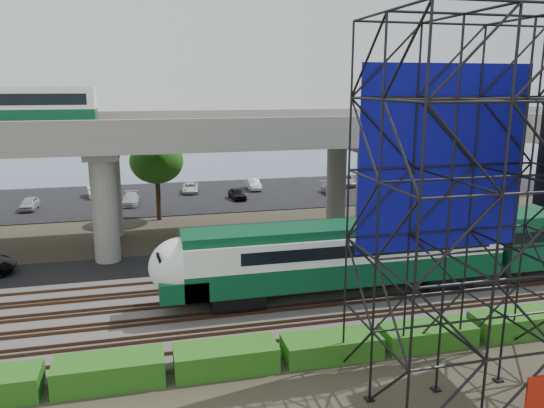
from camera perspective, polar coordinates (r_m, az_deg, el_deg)
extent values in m
plane|color=#474233|center=(29.53, 1.61, -12.38)|extent=(140.00, 140.00, 0.00)
cube|color=slate|center=(31.25, 0.63, -10.70)|extent=(90.00, 12.00, 0.20)
cube|color=black|center=(39.02, -2.46, -5.94)|extent=(90.00, 5.00, 0.08)
cube|color=black|center=(61.48, -6.74, 0.94)|extent=(90.00, 18.00, 0.08)
cube|color=#485E77|center=(83.03, -8.61, 3.95)|extent=(140.00, 40.00, 0.03)
cube|color=#472D1E|center=(27.06, 3.17, -14.21)|extent=(90.00, 0.08, 0.16)
cube|color=#472D1E|center=(28.29, 2.31, -12.93)|extent=(90.00, 0.08, 0.16)
cube|color=#472D1E|center=(28.78, 2.00, -12.46)|extent=(90.00, 0.08, 0.16)
cube|color=#472D1E|center=(30.04, 1.24, -11.33)|extent=(90.00, 0.08, 0.16)
cube|color=#472D1E|center=(30.54, 0.97, -10.91)|extent=(90.00, 0.08, 0.16)
cube|color=#472D1E|center=(31.82, 0.31, -9.90)|extent=(90.00, 0.08, 0.16)
cube|color=#472D1E|center=(32.32, 0.06, -9.53)|extent=(90.00, 0.08, 0.16)
cube|color=#472D1E|center=(33.62, -0.52, -8.62)|extent=(90.00, 0.08, 0.16)
cube|color=#472D1E|center=(34.13, -0.74, -8.29)|extent=(90.00, 0.08, 0.16)
cube|color=#472D1E|center=(35.45, -1.26, -7.48)|extent=(90.00, 0.08, 0.16)
cube|color=black|center=(30.51, -3.82, -9.88)|extent=(3.00, 2.20, 0.90)
cube|color=black|center=(34.95, 17.87, -7.49)|extent=(3.00, 2.20, 0.90)
cube|color=#094427|center=(31.75, 7.86, -6.83)|extent=(19.00, 3.00, 1.40)
cube|color=white|center=(31.30, 7.94, -4.32)|extent=(19.00, 3.00, 1.50)
cube|color=#094427|center=(31.02, 8.00, -2.56)|extent=(19.00, 2.60, 0.50)
cube|color=black|center=(31.66, 9.64, -4.09)|extent=(15.00, 3.06, 0.70)
ellipsoid|color=white|center=(29.46, -9.68, -6.61)|extent=(3.60, 3.00, 3.20)
cube|color=#094427|center=(29.82, -9.60, -8.52)|extent=(2.60, 3.00, 1.10)
cube|color=black|center=(29.26, -11.87, -5.81)|extent=(0.48, 2.00, 1.09)
cube|color=#9E9B93|center=(42.55, -4.03, 7.42)|extent=(80.00, 12.00, 1.20)
cube|color=#9E9B93|center=(36.82, -2.53, 8.40)|extent=(80.00, 0.50, 1.10)
cube|color=#9E9B93|center=(48.13, -5.22, 9.39)|extent=(80.00, 0.50, 1.10)
cylinder|color=#9E9B93|center=(39.32, -17.55, -0.39)|extent=(1.80, 1.80, 8.00)
cylinder|color=#9E9B93|center=(46.16, -17.02, 1.54)|extent=(1.80, 1.80, 8.00)
cube|color=#9E9B93|center=(42.15, -17.60, 5.58)|extent=(2.40, 9.00, 0.60)
cylinder|color=#9E9B93|center=(42.78, 10.21, 1.04)|extent=(1.80, 1.80, 8.00)
cylinder|color=#9E9B93|center=(49.14, 6.94, 2.66)|extent=(1.80, 1.80, 8.00)
cube|color=#9E9B93|center=(45.39, 8.61, 6.50)|extent=(2.40, 9.00, 0.60)
cylinder|color=#9E9B93|center=(57.91, 23.89, 3.19)|extent=(1.80, 1.80, 8.00)
cube|color=#9E9B93|center=(54.77, 26.45, 6.37)|extent=(2.40, 9.00, 0.60)
cube|color=black|center=(42.90, -26.35, 7.46)|extent=(12.00, 2.50, 0.70)
cube|color=#094427|center=(42.85, -26.46, 8.52)|extent=(12.00, 2.50, 0.90)
cube|color=white|center=(42.81, -26.61, 9.98)|extent=(12.00, 2.50, 1.30)
cube|color=black|center=(42.81, -26.61, 10.05)|extent=(11.00, 2.56, 0.80)
cube|color=white|center=(42.79, -26.72, 11.05)|extent=(12.00, 2.40, 0.30)
cube|color=#0D0E94|center=(24.71, 18.03, 4.60)|extent=(8.10, 0.08, 8.25)
cube|color=black|center=(25.27, 20.28, -17.75)|extent=(9.36, 6.36, 0.08)
cube|color=#216216|center=(24.65, -17.07, -16.84)|extent=(4.60, 1.80, 1.20)
cube|color=#216216|center=(24.78, -4.98, -16.17)|extent=(4.60, 1.80, 1.15)
cube|color=#216216|center=(25.91, 6.41, -14.98)|extent=(4.60, 1.80, 1.03)
cube|color=#216216|center=(27.88, 16.39, -13.37)|extent=(4.60, 1.80, 1.01)
cube|color=#216216|center=(30.53, 24.74, -11.59)|extent=(4.60, 1.80, 1.12)
cylinder|color=#382314|center=(44.86, 14.81, -0.73)|extent=(0.44, 0.44, 4.80)
ellipsoid|color=#216216|center=(44.25, 15.04, 3.30)|extent=(4.94, 4.94, 4.18)
cylinder|color=#382314|center=(50.81, -12.14, 0.96)|extent=(0.44, 0.44, 4.80)
ellipsoid|color=#216216|center=(50.27, -12.31, 4.54)|extent=(4.94, 4.94, 4.18)
imported|color=#B9B9B9|center=(59.14, -24.65, 0.04)|extent=(1.58, 3.72, 1.25)
imported|color=#A6AAAD|center=(63.17, -18.66, 1.26)|extent=(1.94, 3.81, 1.20)
imported|color=#BABEC3|center=(58.02, -14.96, 0.53)|extent=(1.80, 4.16, 1.19)
imported|color=silver|center=(63.12, -8.78, 1.74)|extent=(2.27, 4.14, 1.10)
imported|color=black|center=(58.82, -3.77, 1.11)|extent=(1.82, 3.67, 1.20)
imported|color=#A9AAB0|center=(64.15, -2.04, 2.15)|extent=(1.43, 3.97, 1.30)
imported|color=#BBBBBB|center=(61.69, 6.59, 1.65)|extent=(1.86, 4.51, 1.30)
imported|color=#A4A7AC|center=(67.54, 7.97, 2.58)|extent=(3.23, 5.12, 1.32)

